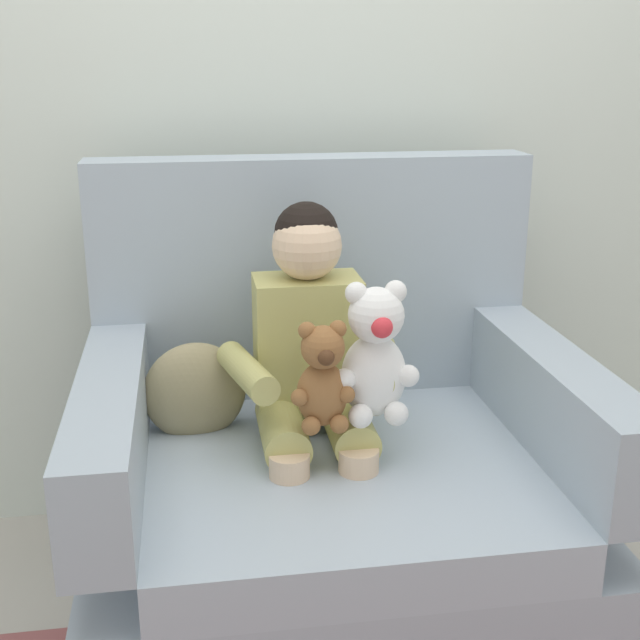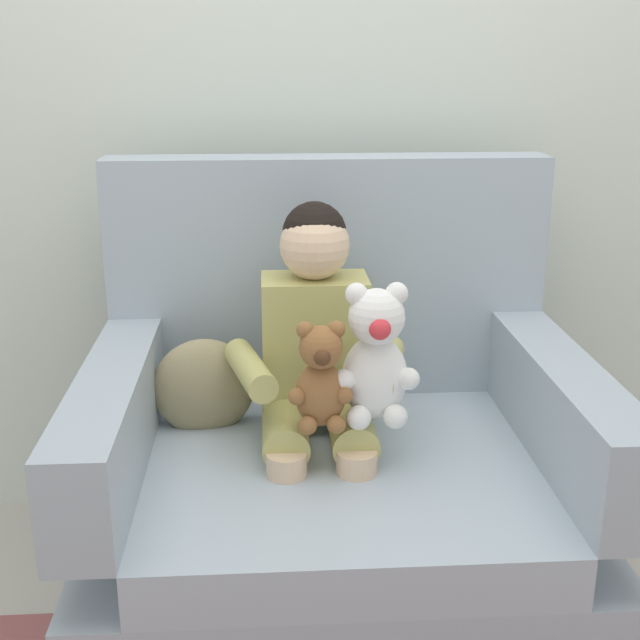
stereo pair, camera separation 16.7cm
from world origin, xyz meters
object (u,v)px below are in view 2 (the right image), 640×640
Objects in this scene: plush_brown at (321,379)px; throw_pillow at (204,387)px; armchair at (337,488)px; plush_white at (376,358)px; seated_child at (316,358)px.

plush_brown reaches higher than throw_pillow.
armchair is at bearing 53.94° from plush_brown.
plush_brown is at bearing -161.50° from plush_white.
plush_white is at bearing -50.69° from seated_child.
armchair is at bearing -33.82° from seated_child.
plush_brown is (-0.05, -0.14, 0.36)m from armchair.
seated_child reaches higher than plush_white.
armchair reaches higher than seated_child.
throw_pillow is (-0.41, 0.24, -0.16)m from plush_white.
plush_brown is (-0.00, -0.17, 0.01)m from seated_child.
plush_white is (0.13, 0.03, 0.04)m from plush_brown.
armchair is 4.71× the size of plush_brown.
plush_brown is at bearing -44.06° from throw_pillow.
plush_white is 0.50m from throw_pillow.
armchair is 0.41m from plush_white.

